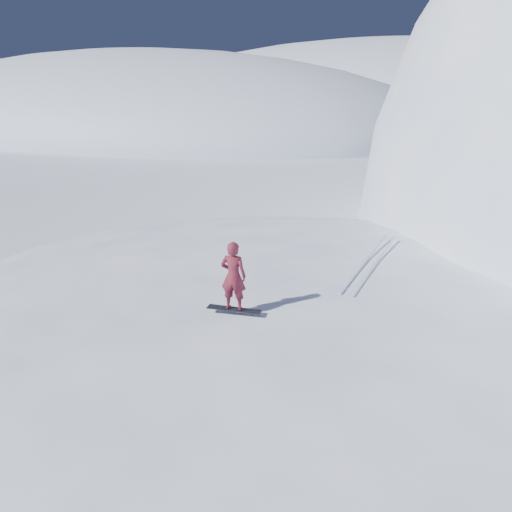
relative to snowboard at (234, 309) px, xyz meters
The scene contains 9 objects.
ground 3.68m from the snowboard, ahead, with size 400.00×400.00×0.00m, color white.
near_ridge 5.58m from the snowboard, 41.65° to the left, with size 36.00×28.00×4.80m, color white.
far_ridge_a 90.38m from the snowboard, 138.09° to the left, with size 120.00×70.00×28.00m, color white.
far_ridge_c 116.48m from the snowboard, 108.65° to the left, with size 140.00×90.00×36.00m, color white.
wind_bumps 4.09m from the snowboard, 48.20° to the left, with size 16.00×14.40×1.00m.
snowboard is the anchor object (origin of this frame).
snowboarder 0.87m from the snowboard, ahead, with size 0.63×0.41×1.72m, color maroon.
vapor_plume 58.49m from the snowboard, 133.75° to the left, with size 11.28×9.02×7.89m, color white.
board_tracks 5.50m from the snowboard, 73.50° to the left, with size 1.22×5.95×0.04m.
Camera 1 is at (3.70, -9.40, 7.57)m, focal length 35.00 mm.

